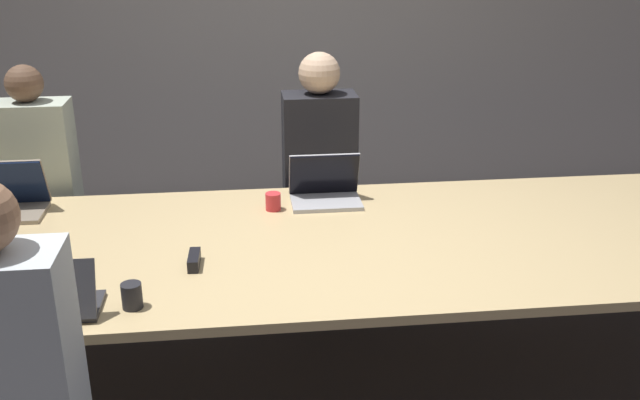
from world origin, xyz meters
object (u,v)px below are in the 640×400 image
at_px(person_far_center, 319,181).
at_px(laptop_far_left, 11,198).
at_px(laptop_near_left, 50,299).
at_px(cup_far_center, 273,202).
at_px(laptop_far_center, 325,188).
at_px(cup_near_left, 132,296).
at_px(person_far_left, 41,197).
at_px(stapler, 194,260).

bearing_deg(person_far_center, laptop_far_left, -164.99).
relative_size(laptop_near_left, cup_far_center, 3.94).
xyz_separation_m(laptop_near_left, person_far_center, (1.12, 1.45, -0.11)).
bearing_deg(cup_far_center, laptop_far_center, 17.82).
relative_size(laptop_near_left, laptop_far_center, 0.96).
relative_size(cup_near_left, person_far_left, 0.07).
bearing_deg(cup_near_left, person_far_center, 59.24).
xyz_separation_m(laptop_near_left, laptop_far_left, (-0.42, 1.03, 0.01)).
bearing_deg(person_far_left, laptop_far_left, -93.36).
bearing_deg(laptop_far_center, laptop_near_left, -137.52).
bearing_deg(laptop_far_center, cup_near_left, -129.99).
distance_m(cup_far_center, stapler, 0.68).
bearing_deg(cup_far_center, laptop_near_left, -132.16).
bearing_deg(stapler, laptop_near_left, -142.58).
bearing_deg(stapler, laptop_far_left, 144.28).
height_order(cup_near_left, laptop_far_left, laptop_far_left).
height_order(person_far_center, cup_far_center, person_far_center).
distance_m(laptop_far_left, cup_far_center, 1.26).
distance_m(laptop_far_center, cup_far_center, 0.28).
distance_m(laptop_far_left, person_far_center, 1.60).
distance_m(laptop_near_left, cup_far_center, 1.24).
bearing_deg(laptop_near_left, cup_near_left, -174.80).
bearing_deg(person_far_left, laptop_far_center, -15.98).
distance_m(cup_near_left, laptop_far_center, 1.28).
height_order(cup_near_left, stapler, cup_near_left).
height_order(laptop_far_left, person_far_left, person_far_left).
bearing_deg(laptop_far_left, stapler, -37.49).
height_order(cup_near_left, person_far_center, person_far_center).
distance_m(laptop_far_left, stapler, 1.13).
distance_m(person_far_left, laptop_far_center, 1.56).
xyz_separation_m(cup_near_left, stapler, (0.21, 0.32, -0.02)).
xyz_separation_m(laptop_far_left, cup_far_center, (1.25, -0.11, -0.03)).
distance_m(laptop_near_left, laptop_far_center, 1.49).
relative_size(laptop_near_left, person_far_left, 0.24).
distance_m(person_far_center, stapler, 1.28).
bearing_deg(stapler, cup_near_left, -120.89).
bearing_deg(cup_far_center, person_far_center, 61.28).
bearing_deg(cup_far_center, cup_near_left, -121.92).
relative_size(laptop_far_center, cup_far_center, 4.13).
xyz_separation_m(laptop_far_center, stapler, (-0.62, -0.66, -0.05)).
bearing_deg(laptop_far_left, cup_near_left, -55.54).
bearing_deg(laptop_far_center, person_far_left, 164.02).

